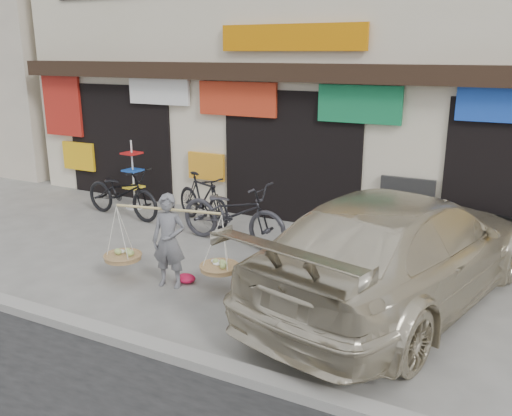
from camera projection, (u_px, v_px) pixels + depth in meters
The scene contains 10 objects.
ground at pixel (199, 281), 8.44m from camera, with size 70.00×70.00×0.00m, color gray.
kerb at pixel (111, 335), 6.72m from camera, with size 70.00×0.25×0.12m, color gray.
shophouse_block at pixel (342, 51), 12.96m from camera, with size 14.00×6.32×7.00m.
street_vendor at pixel (169, 245), 8.09m from camera, with size 2.11×0.87×1.44m.
bike_0 at pixel (122, 192), 11.58m from camera, with size 0.72×2.07×1.09m, color black.
bike_1 at pixel (203, 199), 11.15m from camera, with size 0.49×1.74×1.05m, color black.
bike_2 at pixel (233, 213), 9.92m from camera, with size 0.79×2.26×1.19m, color #2E2D33.
suv at pixel (401, 248), 7.55m from camera, with size 3.53×5.91×1.61m.
display_rack at pixel (133, 181), 12.23m from camera, with size 0.43×0.43×1.55m.
red_bag at pixel (186, 278), 8.36m from camera, with size 0.31×0.25×0.14m, color red.
Camera 1 is at (4.36, -6.52, 3.44)m, focal length 38.00 mm.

